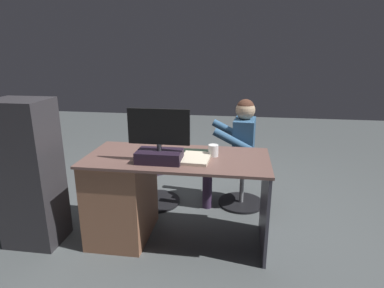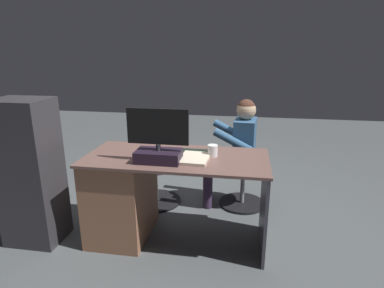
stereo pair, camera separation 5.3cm
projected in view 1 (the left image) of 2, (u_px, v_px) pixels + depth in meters
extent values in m
plane|color=#4B5052|center=(185.00, 219.00, 3.16)|extent=(10.00, 10.00, 0.00)
cube|color=brown|center=(177.00, 158.00, 2.62)|extent=(1.49, 0.68, 0.02)
cube|color=#9B674A|center=(122.00, 196.00, 2.80)|extent=(0.48, 0.63, 0.74)
cube|color=#43414C|center=(265.00, 206.00, 2.63)|extent=(0.02, 0.62, 0.74)
cube|color=black|center=(160.00, 156.00, 2.49)|extent=(0.35, 0.21, 0.09)
cylinder|color=#333338|center=(159.00, 147.00, 2.47)|extent=(0.04, 0.04, 0.05)
cube|color=black|center=(159.00, 127.00, 2.42)|extent=(0.48, 0.02, 0.27)
cube|color=black|center=(159.00, 126.00, 2.43)|extent=(0.44, 0.00, 0.25)
cube|color=black|center=(191.00, 152.00, 2.70)|extent=(0.42, 0.14, 0.02)
ellipsoid|color=#262028|center=(159.00, 150.00, 2.73)|extent=(0.06, 0.10, 0.04)
cylinder|color=white|center=(213.00, 150.00, 2.62)|extent=(0.08, 0.08, 0.09)
cube|color=black|center=(140.00, 154.00, 2.65)|extent=(0.06, 0.15, 0.02)
cube|color=beige|center=(195.00, 158.00, 2.54)|extent=(0.24, 0.31, 0.02)
cylinder|color=black|center=(155.00, 201.00, 3.50)|extent=(0.53, 0.53, 0.03)
cylinder|color=gray|center=(155.00, 185.00, 3.44)|extent=(0.04, 0.04, 0.36)
cylinder|color=#46384E|center=(154.00, 166.00, 3.38)|extent=(0.41, 0.41, 0.06)
ellipsoid|color=tan|center=(154.00, 155.00, 3.34)|extent=(0.18, 0.15, 0.19)
sphere|color=tan|center=(153.00, 141.00, 3.30)|extent=(0.14, 0.14, 0.14)
sphere|color=beige|center=(155.00, 141.00, 3.36)|extent=(0.05, 0.05, 0.05)
sphere|color=tan|center=(158.00, 136.00, 3.28)|extent=(0.06, 0.06, 0.06)
sphere|color=tan|center=(148.00, 136.00, 3.29)|extent=(0.06, 0.06, 0.06)
cylinder|color=tan|center=(163.00, 151.00, 3.35)|extent=(0.05, 0.14, 0.09)
cylinder|color=tan|center=(146.00, 150.00, 3.38)|extent=(0.05, 0.14, 0.09)
cylinder|color=tan|center=(161.00, 158.00, 3.45)|extent=(0.06, 0.11, 0.06)
cylinder|color=tan|center=(152.00, 157.00, 3.46)|extent=(0.06, 0.11, 0.06)
cylinder|color=black|center=(241.00, 203.00, 3.46)|extent=(0.48, 0.48, 0.03)
cylinder|color=gray|center=(242.00, 186.00, 3.40)|extent=(0.04, 0.04, 0.36)
cylinder|color=#524557|center=(243.00, 167.00, 3.34)|extent=(0.40, 0.40, 0.06)
cube|color=#32587E|center=(244.00, 142.00, 3.26)|extent=(0.23, 0.34, 0.48)
sphere|color=tan|center=(245.00, 110.00, 3.17)|extent=(0.19, 0.19, 0.19)
sphere|color=#4C2E22|center=(245.00, 108.00, 3.16)|extent=(0.18, 0.18, 0.18)
cylinder|color=#32587E|center=(232.00, 141.00, 3.06)|extent=(0.39, 0.12, 0.23)
cylinder|color=#32587E|center=(229.00, 131.00, 3.44)|extent=(0.39, 0.12, 0.23)
cylinder|color=#3D2B48|center=(226.00, 166.00, 3.25)|extent=(0.37, 0.15, 0.11)
cylinder|color=#3D2B48|center=(207.00, 187.00, 3.33)|extent=(0.10, 0.10, 0.45)
cylinder|color=#3D2B48|center=(225.00, 160.00, 3.42)|extent=(0.37, 0.15, 0.11)
cylinder|color=#3D2B48|center=(207.00, 181.00, 3.50)|extent=(0.10, 0.10, 0.45)
cube|color=#312F33|center=(29.00, 174.00, 2.64)|extent=(0.44, 0.36, 1.23)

